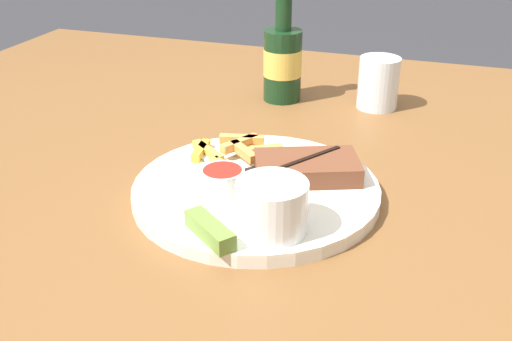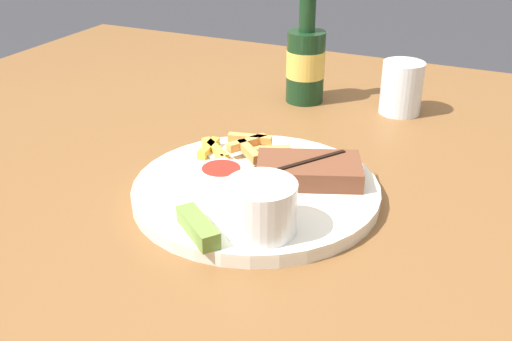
% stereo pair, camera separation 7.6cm
% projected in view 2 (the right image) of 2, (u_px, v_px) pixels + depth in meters
% --- Properties ---
extents(dining_table, '(1.57, 1.40, 0.77)m').
position_uv_depth(dining_table, '(256.00, 236.00, 0.81)').
color(dining_table, brown).
rests_on(dining_table, ground_plane).
extents(dinner_plate, '(0.32, 0.32, 0.02)m').
position_uv_depth(dinner_plate, '(256.00, 190.00, 0.78)').
color(dinner_plate, silver).
rests_on(dinner_plate, dining_table).
extents(steak_portion, '(0.16, 0.12, 0.03)m').
position_uv_depth(steak_portion, '(309.00, 170.00, 0.78)').
color(steak_portion, brown).
rests_on(steak_portion, dinner_plate).
extents(fries_pile, '(0.13, 0.13, 0.02)m').
position_uv_depth(fries_pile, '(241.00, 152.00, 0.84)').
color(fries_pile, gold).
rests_on(fries_pile, dinner_plate).
extents(coleslaw_cup, '(0.08, 0.08, 0.06)m').
position_uv_depth(coleslaw_cup, '(261.00, 205.00, 0.66)').
color(coleslaw_cup, white).
rests_on(coleslaw_cup, dinner_plate).
extents(dipping_sauce_cup, '(0.06, 0.06, 0.03)m').
position_uv_depth(dipping_sauce_cup, '(221.00, 178.00, 0.75)').
color(dipping_sauce_cup, silver).
rests_on(dipping_sauce_cup, dinner_plate).
extents(pickle_spear, '(0.07, 0.06, 0.02)m').
position_uv_depth(pickle_spear, '(198.00, 227.00, 0.66)').
color(pickle_spear, olive).
rests_on(pickle_spear, dinner_plate).
extents(fork_utensil, '(0.12, 0.07, 0.00)m').
position_uv_depth(fork_utensil, '(219.00, 160.00, 0.83)').
color(fork_utensil, '#B7B7BC').
rests_on(fork_utensil, dinner_plate).
extents(knife_utensil, '(0.13, 0.13, 0.01)m').
position_uv_depth(knife_utensil, '(277.00, 169.00, 0.81)').
color(knife_utensil, '#B7B7BC').
rests_on(knife_utensil, dinner_plate).
extents(beer_bottle, '(0.07, 0.07, 0.21)m').
position_uv_depth(beer_bottle, '(306.00, 62.00, 1.07)').
color(beer_bottle, '#143319').
rests_on(beer_bottle, dining_table).
extents(drinking_glass, '(0.07, 0.07, 0.09)m').
position_uv_depth(drinking_glass, '(402.00, 88.00, 1.03)').
color(drinking_glass, silver).
rests_on(drinking_glass, dining_table).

